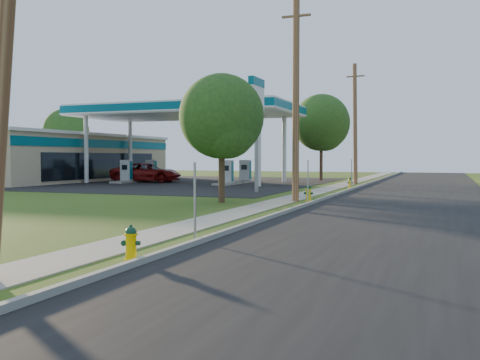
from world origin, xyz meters
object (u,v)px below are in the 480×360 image
object	(u,v)px
fuel_pump_se	(245,174)
hydrant_mid	(309,194)
utility_pole_far	(355,123)
tree_lot	(322,125)
fuel_pump_sw	(151,173)
price_pylon	(257,102)
tree_verge	(223,120)
car_red	(146,173)
utility_pole_mid	(296,98)
hydrant_far	(350,183)
tree_back	(66,133)
fuel_pump_ne	(227,176)
fuel_pump_nw	(126,174)
hydrant_near	(131,244)

from	to	relation	value
fuel_pump_se	hydrant_mid	bearing A→B (deg)	-60.84
utility_pole_far	tree_lot	size ratio (longest dim) A/B	1.20
fuel_pump_sw	tree_lot	bearing A→B (deg)	24.94
price_pylon	tree_verge	world-z (taller)	price_pylon
tree_lot	car_red	bearing A→B (deg)	-145.85
utility_pole_mid	hydrant_far	size ratio (longest dim) A/B	12.77
price_pylon	tree_back	size ratio (longest dim) A/B	0.92
fuel_pump_sw	tree_lot	size ratio (longest dim) A/B	0.40
tree_verge	hydrant_far	bearing A→B (deg)	74.90
utility_pole_mid	fuel_pump_ne	distance (m)	16.31
utility_pole_mid	tree_back	size ratio (longest dim) A/B	1.32
hydrant_mid	tree_verge	bearing A→B (deg)	-154.98
fuel_pump_nw	fuel_pump_se	size ratio (longest dim) A/B	1.00
fuel_pump_sw	hydrant_near	size ratio (longest dim) A/B	4.28
utility_pole_far	fuel_pump_ne	distance (m)	10.99
fuel_pump_nw	tree_verge	xyz separation A→B (m)	(14.92, -14.88, 3.15)
utility_pole_far	fuel_pump_se	world-z (taller)	utility_pole_far
fuel_pump_ne	fuel_pump_se	size ratio (longest dim) A/B	1.00
tree_verge	hydrant_far	world-z (taller)	tree_verge
car_red	hydrant_far	bearing A→B (deg)	-112.31
fuel_pump_nw	car_red	bearing A→B (deg)	60.24
tree_lot	fuel_pump_nw	bearing A→B (deg)	-143.15
fuel_pump_ne	price_pylon	xyz separation A→B (m)	(5.00, -7.50, 4.71)
utility_pole_far	tree_back	distance (m)	32.28
fuel_pump_se	hydrant_near	world-z (taller)	fuel_pump_se
hydrant_mid	fuel_pump_se	bearing A→B (deg)	119.16
fuel_pump_nw	tree_lot	xyz separation A→B (m)	(14.07, 10.54, 4.37)
hydrant_mid	fuel_pump_nw	bearing A→B (deg)	144.68
fuel_pump_sw	tree_back	xyz separation A→B (m)	(-14.01, 5.89, 4.06)
fuel_pump_sw	car_red	size ratio (longest dim) A/B	0.54
tree_lot	hydrant_near	world-z (taller)	tree_lot
utility_pole_mid	hydrant_near	distance (m)	16.21
utility_pole_far	hydrant_far	world-z (taller)	utility_pole_far
tree_back	car_red	distance (m)	17.53
utility_pole_far	fuel_pump_nw	bearing A→B (deg)	-164.39
utility_pole_mid	hydrant_mid	world-z (taller)	utility_pole_mid
fuel_pump_sw	hydrant_mid	xyz separation A→B (m)	(18.58, -17.17, -0.31)
utility_pole_far	tree_lot	world-z (taller)	utility_pole_far
fuel_pump_nw	price_pylon	world-z (taller)	price_pylon
fuel_pump_sw	tree_lot	xyz separation A→B (m)	(14.07, 6.54, 4.37)
utility_pole_mid	tree_lot	world-z (taller)	utility_pole_mid
price_pylon	hydrant_far	distance (m)	9.24
fuel_pump_sw	fuel_pump_se	xyz separation A→B (m)	(9.00, 0.00, 0.00)
price_pylon	tree_verge	xyz separation A→B (m)	(0.92, -7.38, -1.56)
fuel_pump_ne	car_red	distance (m)	8.23
fuel_pump_sw	tree_verge	distance (m)	24.27
utility_pole_mid	fuel_pump_ne	world-z (taller)	utility_pole_mid
hydrant_far	car_red	size ratio (longest dim) A/B	0.13
tree_verge	tree_back	world-z (taller)	tree_back
tree_verge	tree_lot	bearing A→B (deg)	91.92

